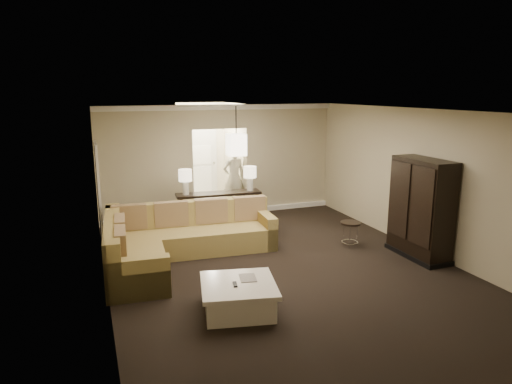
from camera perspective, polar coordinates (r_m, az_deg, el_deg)
name	(u,v)px	position (r m, az deg, el deg)	size (l,w,h in m)	color
ground	(284,270)	(8.27, 3.58, -9.73)	(8.00, 8.00, 0.00)	black
wall_back	(220,161)	(11.55, -4.48, 3.90)	(6.00, 0.04, 2.80)	#C0B891
wall_front	(465,285)	(4.67, 24.64, -10.48)	(6.00, 0.04, 2.80)	#C0B891
wall_left	(102,210)	(7.18, -18.69, -2.10)	(0.04, 8.00, 2.80)	#C0B891
wall_right	(426,182)	(9.46, 20.52, 1.20)	(0.04, 8.00, 2.80)	#C0B891
ceiling	(287,111)	(7.66, 3.86, 10.03)	(6.00, 8.00, 0.02)	silver
crown_molding	(220,107)	(11.37, -4.52, 10.50)	(6.00, 0.10, 0.12)	white
baseboard	(222,213)	(11.78, -4.30, -2.59)	(6.00, 0.10, 0.12)	white
side_door	(99,193)	(9.99, -19.03, -0.17)	(0.05, 0.90, 2.10)	silver
foyer	(207,158)	(12.84, -6.15, 4.30)	(1.44, 2.02, 2.80)	silver
sectional_sofa	(175,240)	(8.75, -10.06, -5.92)	(3.40, 2.65, 0.97)	brown
coffee_table	(238,296)	(6.78, -2.20, -12.92)	(1.26, 1.26, 0.45)	white
console_table	(219,205)	(10.90, -4.67, -1.67)	(2.03, 0.60, 0.77)	black
armoire	(421,211)	(9.18, 19.89, -2.22)	(0.57, 1.32, 1.90)	black
drink_table	(350,229)	(9.53, 11.72, -4.55)	(0.41, 0.41, 0.52)	black
table_lamp_left	(185,178)	(10.62, -8.83, 1.76)	(0.31, 0.31, 0.59)	white
table_lamp_right	(250,174)	(10.93, -0.76, 2.21)	(0.31, 0.31, 0.59)	white
pendant_light	(236,145)	(10.24, -2.49, 5.94)	(0.38, 0.38, 1.09)	black
person	(234,175)	(12.03, -2.78, 2.17)	(0.70, 0.46, 1.93)	beige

